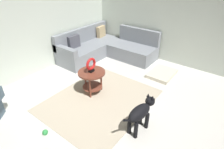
{
  "coord_description": "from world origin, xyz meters",
  "views": [
    {
      "loc": [
        -2.19,
        -1.4,
        2.5
      ],
      "look_at": [
        0.45,
        0.6,
        0.55
      ],
      "focal_mm": 29.19,
      "sensor_mm": 36.0,
      "label": 1
    }
  ],
  "objects": [
    {
      "name": "dog",
      "position": [
        -0.04,
        -0.38,
        0.38
      ],
      "size": [
        0.85,
        0.29,
        0.63
      ],
      "rotation": [
        0.0,
        0.0,
        4.58
      ],
      "color": "black",
      "rests_on": "ground_plane"
    },
    {
      "name": "wall_back",
      "position": [
        0.0,
        2.94,
        1.35
      ],
      "size": [
        6.0,
        0.12,
        2.7
      ],
      "primitive_type": "cube",
      "color": "silver",
      "rests_on": "ground_plane"
    },
    {
      "name": "dog_toy_ball",
      "position": [
        -1.14,
        0.85,
        0.05
      ],
      "size": [
        0.1,
        0.1,
        0.1
      ],
      "primitive_type": "sphere",
      "color": "green",
      "rests_on": "ground_plane"
    },
    {
      "name": "dog_bed_mat",
      "position": [
        1.98,
        0.08,
        0.04
      ],
      "size": [
        0.8,
        0.6,
        0.09
      ],
      "primitive_type": "cube",
      "color": "beige",
      "rests_on": "ground_plane"
    },
    {
      "name": "ground_plane",
      "position": [
        0.0,
        0.0,
        -0.05
      ],
      "size": [
        6.0,
        6.0,
        0.1
      ],
      "primitive_type": "cube",
      "color": "silver"
    },
    {
      "name": "area_rug",
      "position": [
        0.15,
        0.7,
        0.01
      ],
      "size": [
        2.3,
        1.9,
        0.01
      ],
      "primitive_type": "cube",
      "color": "#BCAD93",
      "rests_on": "ground_plane"
    },
    {
      "name": "wall_right",
      "position": [
        2.94,
        0.0,
        1.35
      ],
      "size": [
        0.12,
        6.0,
        2.7
      ],
      "primitive_type": "cube",
      "color": "silver",
      "rests_on": "ground_plane"
    },
    {
      "name": "side_table",
      "position": [
        0.29,
        1.04,
        0.42
      ],
      "size": [
        0.6,
        0.6,
        0.54
      ],
      "color": "brown",
      "rests_on": "ground_plane"
    },
    {
      "name": "sectional_couch",
      "position": [
        1.99,
        2.02,
        0.29
      ],
      "size": [
        2.2,
        2.25,
        0.88
      ],
      "color": "gray",
      "rests_on": "ground_plane"
    },
    {
      "name": "torus_sculpture",
      "position": [
        0.29,
        1.04,
        0.71
      ],
      "size": [
        0.28,
        0.08,
        0.33
      ],
      "color": "black",
      "rests_on": "side_table"
    }
  ]
}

